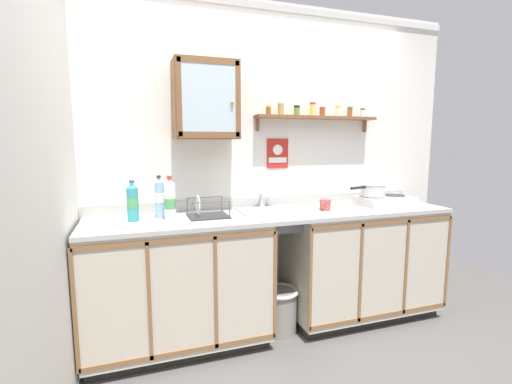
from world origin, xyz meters
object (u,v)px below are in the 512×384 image
(saucepan, at_px, (373,190))
(dish_rack, at_px, (207,214))
(sink, at_px, (272,214))
(wall_cabinet, at_px, (206,100))
(hot_plate_stove, at_px, (385,200))
(warning_sign, at_px, (278,154))
(bottle_water_blue_1, at_px, (159,198))
(trash_bin, at_px, (279,310))
(mug, at_px, (325,205))
(bottle_opaque_white_2, at_px, (170,201))
(bottle_detergent_teal_0, at_px, (133,202))

(saucepan, xyz_separation_m, dish_rack, (-1.43, -0.03, -0.11))
(sink, height_order, wall_cabinet, wall_cabinet)
(hot_plate_stove, distance_m, warning_sign, 1.01)
(sink, bearing_deg, bottle_water_blue_1, 176.84)
(trash_bin, bearing_deg, mug, 1.62)
(hot_plate_stove, distance_m, bottle_opaque_white_2, 1.80)
(hot_plate_stove, bearing_deg, bottle_opaque_white_2, -178.21)
(sink, distance_m, bottle_opaque_white_2, 0.80)
(hot_plate_stove, relative_size, trash_bin, 1.34)
(bottle_water_blue_1, xyz_separation_m, mug, (1.25, -0.12, -0.10))
(bottle_opaque_white_2, xyz_separation_m, wall_cabinet, (0.29, 0.19, 0.69))
(hot_plate_stove, distance_m, bottle_detergent_teal_0, 2.04)
(dish_rack, distance_m, wall_cabinet, 0.82)
(warning_sign, bearing_deg, bottle_water_blue_1, -168.38)
(dish_rack, bearing_deg, bottle_opaque_white_2, -170.00)
(bottle_water_blue_1, xyz_separation_m, trash_bin, (0.86, -0.13, -0.91))
(sink, bearing_deg, warning_sign, 60.65)
(bottle_water_blue_1, distance_m, warning_sign, 1.04)
(hot_plate_stove, xyz_separation_m, bottle_water_blue_1, (-1.86, 0.06, 0.11))
(mug, relative_size, trash_bin, 0.31)
(sink, bearing_deg, mug, -9.93)
(sink, height_order, bottle_water_blue_1, same)
(bottle_water_blue_1, bearing_deg, saucepan, -1.42)
(wall_cabinet, bearing_deg, dish_rack, -104.04)
(mug, height_order, trash_bin, mug)
(saucepan, relative_size, wall_cabinet, 0.66)
(bottle_opaque_white_2, xyz_separation_m, warning_sign, (0.91, 0.32, 0.30))
(hot_plate_stove, xyz_separation_m, bottle_opaque_white_2, (-1.80, -0.06, 0.10))
(bottle_water_blue_1, distance_m, dish_rack, 0.35)
(hot_plate_stove, height_order, dish_rack, dish_rack)
(bottle_opaque_white_2, height_order, dish_rack, bottle_opaque_white_2)
(mug, xyz_separation_m, wall_cabinet, (-0.90, 0.19, 0.79))
(bottle_water_blue_1, xyz_separation_m, dish_rack, (0.32, -0.08, -0.12))
(sink, distance_m, saucepan, 0.92)
(bottle_detergent_teal_0, relative_size, trash_bin, 0.81)
(dish_rack, distance_m, warning_sign, 0.82)
(saucepan, bearing_deg, bottle_water_blue_1, 178.58)
(saucepan, xyz_separation_m, mug, (-0.49, -0.08, -0.09))
(bottle_detergent_teal_0, height_order, trash_bin, bottle_detergent_teal_0)
(sink, relative_size, bottle_water_blue_1, 1.66)
(bottle_detergent_teal_0, bearing_deg, warning_sign, 12.42)
(warning_sign, height_order, trash_bin, warning_sign)
(bottle_opaque_white_2, relative_size, mug, 2.90)
(warning_sign, bearing_deg, trash_bin, -108.93)
(sink, relative_size, warning_sign, 2.05)
(bottle_opaque_white_2, distance_m, mug, 1.20)
(bottle_detergent_teal_0, relative_size, bottle_water_blue_1, 0.93)
(sink, xyz_separation_m, wall_cabinet, (-0.48, 0.12, 0.85))
(hot_plate_stove, bearing_deg, dish_rack, -179.59)
(mug, bearing_deg, dish_rack, 177.32)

